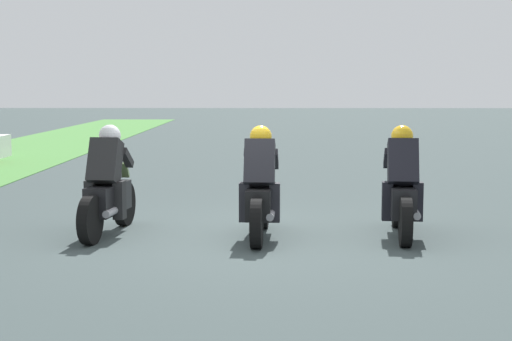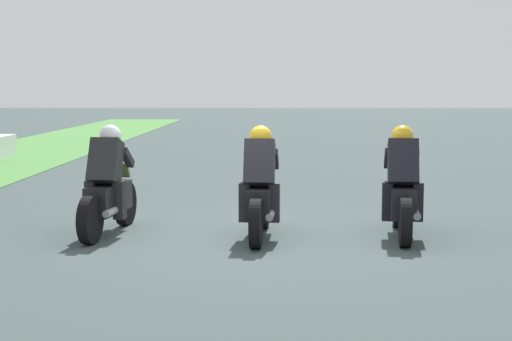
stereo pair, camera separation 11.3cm
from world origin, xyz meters
name	(u,v)px [view 1 (the left image)]	position (x,y,z in m)	size (l,w,h in m)	color
ground_plane	(250,236)	(0.00, 0.00, 0.00)	(120.00, 120.00, 0.00)	#384444
rider_lane_a	(402,191)	(0.03, -2.06, 0.62)	(2.04, 0.56, 1.51)	black
rider_lane_b	(260,192)	(-0.08, -0.14, 0.62)	(2.04, 0.55, 1.51)	black
rider_lane_c	(108,190)	(0.12, 1.95, 0.62)	(2.04, 0.59, 1.51)	black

